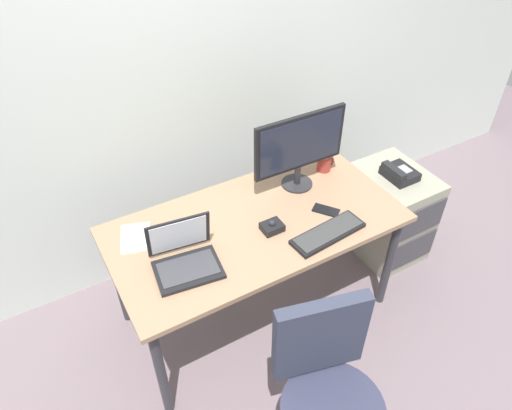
{
  "coord_description": "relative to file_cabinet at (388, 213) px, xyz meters",
  "views": [
    {
      "loc": [
        -0.93,
        -1.62,
        2.44
      ],
      "look_at": [
        0.0,
        0.0,
        0.85
      ],
      "focal_mm": 33.49,
      "sensor_mm": 36.0,
      "label": 1
    }
  ],
  "objects": [
    {
      "name": "desk_phone",
      "position": [
        -0.01,
        -0.02,
        0.35
      ],
      "size": [
        0.17,
        0.2,
        0.09
      ],
      "color": "black",
      "rests_on": "file_cabinet"
    },
    {
      "name": "office_chair",
      "position": [
        -1.22,
        -0.92,
        0.13
      ],
      "size": [
        0.52,
        0.53,
        0.96
      ],
      "color": "black",
      "rests_on": "ground"
    },
    {
      "name": "monitor_main",
      "position": [
        -0.68,
        0.13,
        0.68
      ],
      "size": [
        0.56,
        0.18,
        0.45
      ],
      "color": "#262628",
      "rests_on": "desk"
    },
    {
      "name": "cell_phone",
      "position": [
        -0.68,
        -0.14,
        0.42
      ],
      "size": [
        0.14,
        0.15,
        0.01
      ],
      "primitive_type": "cube",
      "rotation": [
        0.0,
        0.0,
        0.63
      ],
      "color": "black",
      "rests_on": "desk"
    },
    {
      "name": "file_cabinet",
      "position": [
        0.0,
        0.0,
        0.0
      ],
      "size": [
        0.42,
        0.53,
        0.63
      ],
      "color": "gray",
      "rests_on": "ground"
    },
    {
      "name": "keyboard",
      "position": [
        -0.78,
        -0.3,
        0.43
      ],
      "size": [
        0.42,
        0.17,
        0.03
      ],
      "color": "black",
      "rests_on": "desk"
    },
    {
      "name": "coffee_mug",
      "position": [
        -0.46,
        0.18,
        0.47
      ],
      "size": [
        0.09,
        0.08,
        0.1
      ],
      "color": "#9D322B",
      "rests_on": "desk"
    },
    {
      "name": "trackball_mouse",
      "position": [
        -1.01,
        -0.12,
        0.44
      ],
      "size": [
        0.11,
        0.09,
        0.07
      ],
      "color": "black",
      "rests_on": "desk"
    },
    {
      "name": "laptop",
      "position": [
        -1.5,
        -0.12,
        0.47
      ],
      "size": [
        0.34,
        0.3,
        0.24
      ],
      "color": "black",
      "rests_on": "desk"
    },
    {
      "name": "paper_notepad",
      "position": [
        -1.65,
        0.17,
        0.43
      ],
      "size": [
        0.21,
        0.24,
        0.01
      ],
      "primitive_type": "cube",
      "rotation": [
        0.0,
        0.0,
        -0.33
      ],
      "color": "white",
      "rests_on": "desk"
    },
    {
      "name": "back_wall",
      "position": [
        -1.05,
        0.71,
        1.09
      ],
      "size": [
        6.0,
        0.1,
        2.8
      ],
      "primitive_type": "cube",
      "color": "silver",
      "rests_on": "ground"
    },
    {
      "name": "ground_plane",
      "position": [
        -1.05,
        -0.03,
        -0.31
      ],
      "size": [
        8.0,
        8.0,
        0.0
      ],
      "primitive_type": "plane",
      "color": "slate"
    },
    {
      "name": "desk",
      "position": [
        -1.05,
        -0.03,
        0.35
      ],
      "size": [
        1.56,
        0.79,
        0.73
      ],
      "color": "#977457",
      "rests_on": "ground"
    }
  ]
}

